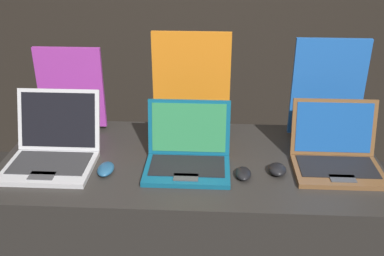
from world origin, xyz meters
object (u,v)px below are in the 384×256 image
object	(u,v)px
mouse_back	(277,169)
promo_stand_back	(327,92)
promo_stand_front	(71,92)
laptop_back	(336,154)
mouse_front	(106,169)
mouse_middle	(243,173)
laptop_middle	(188,153)
laptop_front	(53,148)
promo_stand_middle	(191,89)

from	to	relation	value
mouse_back	promo_stand_back	xyz separation A→B (m)	(0.25, 0.34, 0.21)
promo_stand_front	promo_stand_back	size ratio (longest dim) A/B	0.87
promo_stand_front	laptop_back	bearing A→B (deg)	-13.83
promo_stand_back	mouse_back	bearing A→B (deg)	-125.93
mouse_front	promo_stand_front	distance (m)	0.49
mouse_front	mouse_middle	bearing A→B (deg)	-0.49
promo_stand_front	laptop_middle	bearing A→B (deg)	-29.15
laptop_front	mouse_middle	world-z (taller)	laptop_front
laptop_front	mouse_back	world-z (taller)	laptop_front
mouse_front	promo_stand_back	xyz separation A→B (m)	(0.94, 0.37, 0.21)
mouse_front	laptop_back	distance (m)	0.95
mouse_front	laptop_middle	distance (m)	0.34
promo_stand_back	mouse_front	bearing A→B (deg)	-158.70
mouse_front	promo_stand_front	xyz separation A→B (m)	(-0.24, 0.39, 0.18)
mouse_front	laptop_back	xyz separation A→B (m)	(0.94, 0.10, 0.04)
promo_stand_front	promo_stand_middle	distance (m)	0.57
laptop_front	laptop_back	xyz separation A→B (m)	(1.18, 0.02, -0.00)
laptop_middle	laptop_back	xyz separation A→B (m)	(0.61, 0.03, 0.00)
laptop_back	mouse_back	bearing A→B (deg)	-164.24
laptop_front	mouse_front	size ratio (longest dim) A/B	3.30
promo_stand_front	laptop_back	size ratio (longest dim) A/B	1.16
promo_stand_middle	promo_stand_back	world-z (taller)	promo_stand_middle
mouse_front	promo_stand_front	world-z (taller)	promo_stand_front
laptop_front	laptop_middle	bearing A→B (deg)	-0.47
laptop_back	mouse_back	size ratio (longest dim) A/B	3.79
promo_stand_middle	laptop_back	world-z (taller)	promo_stand_middle
mouse_front	mouse_back	world-z (taller)	mouse_back
promo_stand_front	promo_stand_back	world-z (taller)	promo_stand_back
mouse_middle	promo_stand_front	bearing A→B (deg)	153.68
laptop_front	mouse_middle	bearing A→B (deg)	-5.80
promo_stand_front	promo_stand_middle	size ratio (longest dim) A/B	0.82
mouse_front	promo_stand_back	bearing A→B (deg)	21.30
mouse_front	promo_stand_front	size ratio (longest dim) A/B	0.27
promo_stand_front	mouse_middle	world-z (taller)	promo_stand_front
mouse_middle	mouse_back	size ratio (longest dim) A/B	1.06
promo_stand_front	mouse_middle	size ratio (longest dim) A/B	4.18
laptop_back	mouse_middle	bearing A→B (deg)	-165.05
laptop_front	laptop_middle	distance (m)	0.57
laptop_middle	promo_stand_middle	size ratio (longest dim) A/B	0.70
promo_stand_front	mouse_back	xyz separation A→B (m)	(0.93, -0.36, -0.18)
laptop_front	mouse_middle	size ratio (longest dim) A/B	3.69
mouse_front	laptop_front	bearing A→B (deg)	162.25
promo_stand_front	mouse_front	bearing A→B (deg)	-58.56
laptop_front	mouse_middle	distance (m)	0.80
laptop_back	mouse_front	bearing A→B (deg)	-174.06
laptop_middle	mouse_front	bearing A→B (deg)	-167.83
promo_stand_front	laptop_back	world-z (taller)	promo_stand_front
laptop_back	laptop_front	bearing A→B (deg)	-178.93
mouse_middle	laptop_back	xyz separation A→B (m)	(0.38, 0.10, 0.04)
laptop_middle	mouse_middle	xyz separation A→B (m)	(0.23, -0.08, -0.04)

